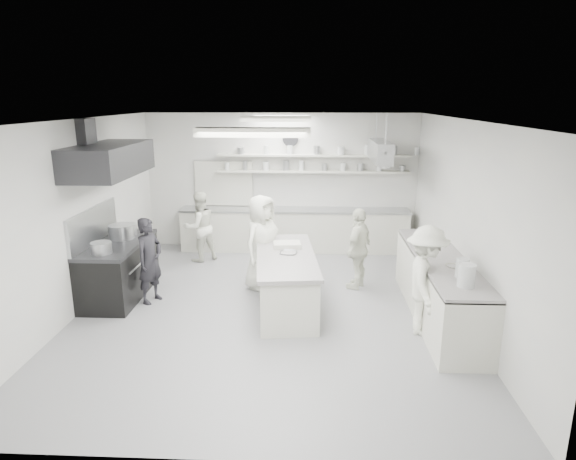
{
  "coord_description": "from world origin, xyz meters",
  "views": [
    {
      "loc": [
        0.66,
        -7.38,
        3.32
      ],
      "look_at": [
        0.28,
        0.6,
        1.16
      ],
      "focal_mm": 30.68,
      "sensor_mm": 36.0,
      "label": 1
    }
  ],
  "objects_px": {
    "back_counter": "(294,230)",
    "cook_back": "(200,227)",
    "prep_island": "(286,282)",
    "cook_stove": "(150,260)",
    "right_counter": "(439,289)",
    "stove": "(119,271)"
  },
  "relations": [
    {
      "from": "prep_island",
      "to": "back_counter",
      "type": "bearing_deg",
      "value": 83.25
    },
    {
      "from": "cook_stove",
      "to": "back_counter",
      "type": "bearing_deg",
      "value": -13.24
    },
    {
      "from": "back_counter",
      "to": "right_counter",
      "type": "xyz_separation_m",
      "value": [
        2.35,
        -3.4,
        0.01
      ]
    },
    {
      "from": "cook_back",
      "to": "prep_island",
      "type": "bearing_deg",
      "value": 91.71
    },
    {
      "from": "back_counter",
      "to": "prep_island",
      "type": "distance_m",
      "value": 3.09
    },
    {
      "from": "stove",
      "to": "right_counter",
      "type": "distance_m",
      "value": 5.28
    },
    {
      "from": "back_counter",
      "to": "prep_island",
      "type": "relative_size",
      "value": 2.2
    },
    {
      "from": "back_counter",
      "to": "cook_back",
      "type": "xyz_separation_m",
      "value": [
        -1.94,
        -0.83,
        0.27
      ]
    },
    {
      "from": "right_counter",
      "to": "cook_stove",
      "type": "xyz_separation_m",
      "value": [
        -4.63,
        0.39,
        0.25
      ]
    },
    {
      "from": "stove",
      "to": "back_counter",
      "type": "bearing_deg",
      "value": 43.99
    },
    {
      "from": "right_counter",
      "to": "cook_back",
      "type": "height_order",
      "value": "cook_back"
    },
    {
      "from": "prep_island",
      "to": "cook_back",
      "type": "bearing_deg",
      "value": 123.97
    },
    {
      "from": "cook_stove",
      "to": "prep_island",
      "type": "bearing_deg",
      "value": -68.27
    },
    {
      "from": "right_counter",
      "to": "cook_stove",
      "type": "bearing_deg",
      "value": 175.13
    },
    {
      "from": "stove",
      "to": "back_counter",
      "type": "relative_size",
      "value": 0.36
    },
    {
      "from": "stove",
      "to": "right_counter",
      "type": "bearing_deg",
      "value": -6.52
    },
    {
      "from": "stove",
      "to": "cook_stove",
      "type": "bearing_deg",
      "value": -18.4
    },
    {
      "from": "right_counter",
      "to": "prep_island",
      "type": "xyz_separation_m",
      "value": [
        -2.38,
        0.31,
        -0.05
      ]
    },
    {
      "from": "stove",
      "to": "right_counter",
      "type": "relative_size",
      "value": 0.55
    },
    {
      "from": "prep_island",
      "to": "cook_back",
      "type": "distance_m",
      "value": 2.97
    },
    {
      "from": "cook_stove",
      "to": "cook_back",
      "type": "xyz_separation_m",
      "value": [
        0.35,
        2.17,
        0.01
      ]
    },
    {
      "from": "back_counter",
      "to": "prep_island",
      "type": "xyz_separation_m",
      "value": [
        -0.03,
        -3.09,
        -0.04
      ]
    }
  ]
}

